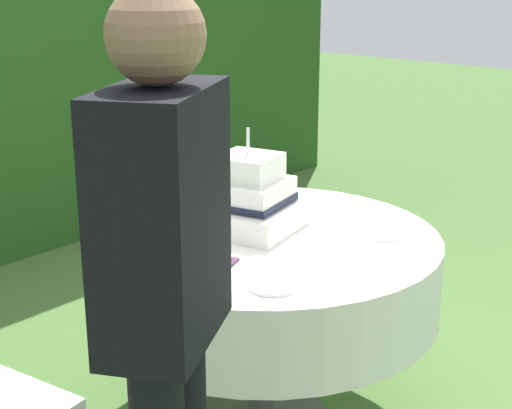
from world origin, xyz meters
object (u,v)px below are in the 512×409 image
Objects in this scene: cake_table at (264,272)px; serving_plate_far at (273,286)px; wedding_cake at (248,200)px; serving_plate_near at (382,235)px; serving_plate_left at (356,210)px; napkin_stack at (211,264)px; standing_person at (166,305)px.

serving_plate_far is (-0.33, -0.31, 0.14)m from cake_table.
wedding_cake is 0.54m from serving_plate_far.
serving_plate_far is at bearing -130.58° from wedding_cake.
serving_plate_left is (0.18, 0.23, 0.00)m from serving_plate_near.
cake_table is at bearing 9.60° from napkin_stack.
cake_table is 1.07m from standing_person.
cake_table is 0.47m from serving_plate_far.
wedding_cake is at bearing 120.17° from serving_plate_near.
wedding_cake is 0.46m from serving_plate_left.
serving_plate_near is at bearing -0.21° from serving_plate_far.
cake_table is at bearing 128.90° from serving_plate_near.
serving_plate_left is at bearing -11.61° from cake_table.
serving_plate_near is at bearing -128.45° from serving_plate_left.
napkin_stack is (-0.75, 0.04, -0.00)m from serving_plate_left.
cake_table is 0.35m from napkin_stack.
standing_person reaches higher than napkin_stack.
serving_plate_near is at bearing -59.83° from wedding_cake.
standing_person is at bearing -163.34° from serving_plate_far.
standing_person is (-0.91, -0.57, 0.09)m from wedding_cake.
serving_plate_near and serving_plate_far have the same top height.
serving_plate_left is 1.07× the size of napkin_stack.
serving_plate_far is 0.26m from napkin_stack.
wedding_cake is 0.48m from serving_plate_near.
standing_person reaches higher than cake_table.
napkin_stack is 0.74m from standing_person.
cake_table is 8.26× the size of serving_plate_left.
napkin_stack reaches higher than cake_table.
serving_plate_far is at bearing 16.66° from standing_person.
standing_person reaches higher than serving_plate_far.
serving_plate_left reaches higher than cake_table.
napkin_stack is (-0.57, 0.26, -0.00)m from serving_plate_near.
standing_person is (-1.15, -0.17, 0.19)m from serving_plate_near.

